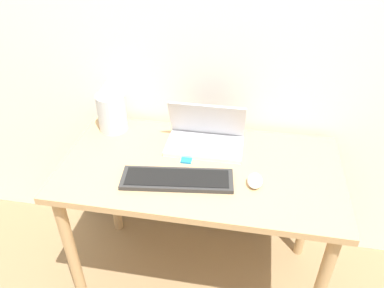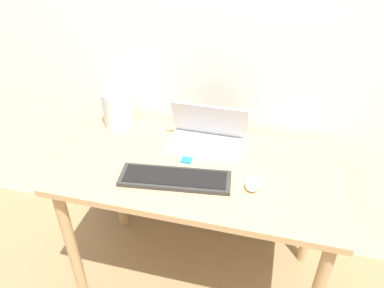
% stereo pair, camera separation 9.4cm
% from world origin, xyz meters
% --- Properties ---
extents(wall_back, '(6.00, 0.05, 2.50)m').
position_xyz_m(wall_back, '(0.00, 0.69, 1.25)').
color(wall_back, white).
rests_on(wall_back, ground_plane).
extents(desk, '(1.18, 0.62, 0.75)m').
position_xyz_m(desk, '(0.00, 0.31, 0.64)').
color(desk, tan).
rests_on(desk, ground_plane).
extents(laptop, '(0.34, 0.20, 0.21)m').
position_xyz_m(laptop, '(0.00, 0.46, 0.80)').
color(laptop, silver).
rests_on(laptop, desk).
extents(keyboard, '(0.46, 0.19, 0.02)m').
position_xyz_m(keyboard, '(-0.07, 0.19, 0.76)').
color(keyboard, '#2D2D2D').
rests_on(keyboard, desk).
extents(mouse, '(0.06, 0.09, 0.04)m').
position_xyz_m(mouse, '(0.23, 0.23, 0.77)').
color(mouse, white).
rests_on(mouse, desk).
extents(vase, '(0.14, 0.14, 0.26)m').
position_xyz_m(vase, '(-0.46, 0.52, 0.88)').
color(vase, silver).
rests_on(vase, desk).
extents(mp3_player, '(0.05, 0.06, 0.01)m').
position_xyz_m(mp3_player, '(-0.06, 0.34, 0.76)').
color(mp3_player, '#1E7FB7').
rests_on(mp3_player, desk).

